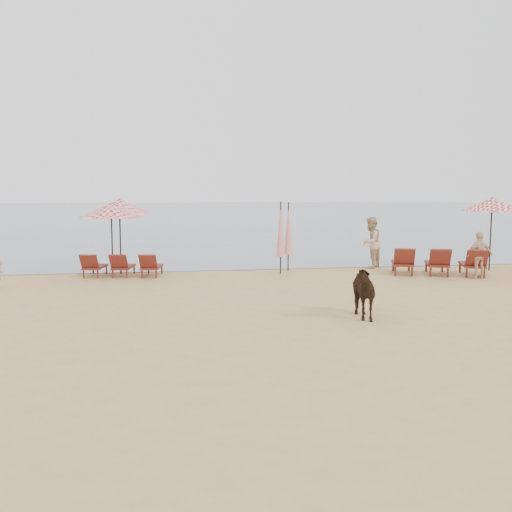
# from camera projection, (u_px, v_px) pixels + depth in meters

# --- Properties ---
(ground) EXTENTS (120.00, 120.00, 0.00)m
(ground) POSITION_uv_depth(u_px,v_px,m) (296.00, 338.00, 11.36)
(ground) COLOR tan
(ground) RESTS_ON ground
(sea) EXTENTS (160.00, 140.00, 0.06)m
(sea) POSITION_uv_depth(u_px,v_px,m) (180.00, 211.00, 89.83)
(sea) COLOR #51606B
(sea) RESTS_ON ground
(lounger_cluster_left) EXTENTS (2.79, 1.93, 0.56)m
(lounger_cluster_left) POSITION_uv_depth(u_px,v_px,m) (122.00, 266.00, 19.58)
(lounger_cluster_left) COLOR maroon
(lounger_cluster_left) RESTS_ON ground
(lounger_cluster_right) EXTENTS (3.49, 2.73, 0.67)m
(lounger_cluster_right) POSITION_uv_depth(u_px,v_px,m) (438.00, 262.00, 19.90)
(lounger_cluster_right) COLOR maroon
(lounger_cluster_right) RESTS_ON ground
(umbrella_open_left_a) EXTENTS (2.22, 2.22, 2.53)m
(umbrella_open_left_a) POSITION_uv_depth(u_px,v_px,m) (111.00, 211.00, 19.64)
(umbrella_open_left_a) COLOR black
(umbrella_open_left_a) RESTS_ON ground
(umbrella_open_left_b) EXTENTS (2.16, 2.21, 2.76)m
(umbrella_open_left_b) POSITION_uv_depth(u_px,v_px,m) (119.00, 206.00, 21.16)
(umbrella_open_left_b) COLOR black
(umbrella_open_left_b) RESTS_ON ground
(umbrella_open_right) EXTENTS (2.23, 2.23, 2.72)m
(umbrella_open_right) POSITION_uv_depth(u_px,v_px,m) (492.00, 205.00, 20.96)
(umbrella_open_right) COLOR black
(umbrella_open_right) RESTS_ON ground
(umbrella_closed_left) EXTENTS (0.31, 0.31, 2.55)m
(umbrella_closed_left) POSITION_uv_depth(u_px,v_px,m) (288.00, 229.00, 20.76)
(umbrella_closed_left) COLOR black
(umbrella_closed_left) RESTS_ON ground
(umbrella_closed_right) EXTENTS (0.31, 0.31, 2.58)m
(umbrella_closed_right) POSITION_uv_depth(u_px,v_px,m) (281.00, 229.00, 20.15)
(umbrella_closed_right) COLOR black
(umbrella_closed_right) RESTS_ON ground
(cow) EXTENTS (0.76, 1.51, 1.24)m
(cow) POSITION_uv_depth(u_px,v_px,m) (359.00, 291.00, 13.17)
(cow) COLOR black
(cow) RESTS_ON ground
(beachgoer_right_a) EXTENTS (1.20, 1.20, 1.96)m
(beachgoer_right_a) POSITION_uv_depth(u_px,v_px,m) (371.00, 243.00, 21.77)
(beachgoer_right_a) COLOR tan
(beachgoer_right_a) RESTS_ON ground
(beachgoer_right_b) EXTENTS (0.95, 0.44, 1.59)m
(beachgoer_right_b) POSITION_uv_depth(u_px,v_px,m) (479.00, 255.00, 19.15)
(beachgoer_right_b) COLOR #E2B48D
(beachgoer_right_b) RESTS_ON ground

